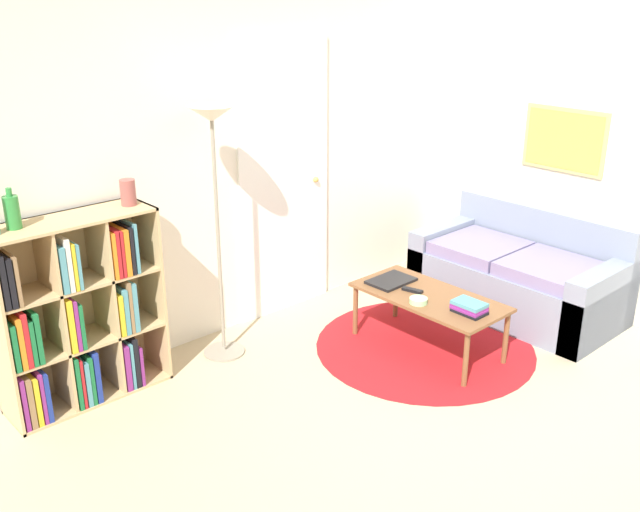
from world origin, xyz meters
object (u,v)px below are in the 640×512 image
Objects in this scene: bookshelf at (74,317)px; coffee_table at (429,301)px; couch at (521,276)px; bottle_middle at (12,212)px; floor_lamp at (214,154)px; vase_on_shelf at (128,192)px; bowl at (418,301)px; laptop at (391,281)px.

coffee_table is (2.08, -1.02, -0.19)m from bookshelf.
couch is at bearing -3.19° from coffee_table.
bottle_middle reaches higher than coffee_table.
floor_lamp reaches higher than couch.
bottle_middle reaches higher than vase_on_shelf.
vase_on_shelf reaches higher than coffee_table.
bookshelf is 0.81m from vase_on_shelf.
couch is 1.07m from coffee_table.
coffee_table is at bearing -26.22° from bookshelf.
bowl is 0.77× the size of vase_on_shelf.
laptop is (-0.02, 0.34, 0.05)m from coffee_table.
laptop is at bearing -28.11° from floor_lamp.
bowl is 2.01m from vase_on_shelf.
bottle_middle reaches higher than bookshelf.
laptop reaches higher than coffee_table.
couch is at bearing -18.03° from bottle_middle.
floor_lamp is 0.59m from vase_on_shelf.
coffee_table is (1.10, -0.91, -1.05)m from floor_lamp.
laptop is 1.96m from vase_on_shelf.
couch is at bearing -24.15° from floor_lamp.
coffee_table is (-1.07, 0.06, 0.10)m from couch.
bookshelf is 7.35× the size of vase_on_shelf.
floor_lamp is 5.19× the size of laptop.
vase_on_shelf reaches higher than bowl.
couch is at bearing -19.96° from laptop.
vase_on_shelf is (-1.65, 1.03, 0.88)m from coffee_table.
laptop is at bearing 93.66° from coffee_table.
floor_lamp is 1.11× the size of couch.
laptop is at bearing 160.04° from couch.
bottle_middle is at bearing 178.11° from vase_on_shelf.
floor_lamp is at bearing 155.85° from couch.
bowl is at bearing -26.38° from bottle_middle.
couch is 1.17m from laptop.
bottle_middle is at bearing 173.75° from floor_lamp.
floor_lamp reaches higher than bookshelf.
coffee_table is at bearing -31.80° from vase_on_shelf.
bookshelf reaches higher than coffee_table.
bookshelf reaches higher than laptop.
bookshelf is 0.76× the size of couch.
floor_lamp is 1.61× the size of coffee_table.
couch is (3.15, -1.08, -0.28)m from bookshelf.
vase_on_shelf reaches higher than laptop.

